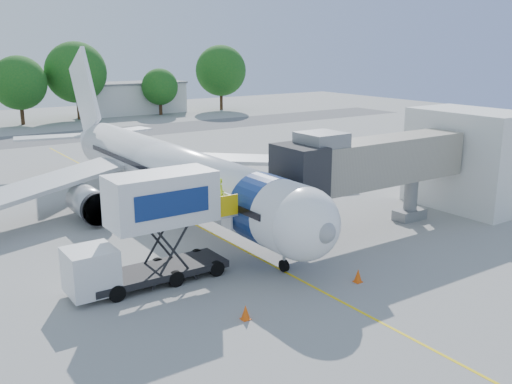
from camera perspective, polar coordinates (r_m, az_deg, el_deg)
ground at (r=37.55m, az=-5.98°, el=-3.33°), size 160.00×160.00×0.00m
guidance_line at (r=37.55m, az=-5.98°, el=-3.32°), size 0.15×70.00×0.01m
taxiway_strip at (r=76.32m, az=-21.29°, el=4.88°), size 120.00×10.00×0.01m
aircraft at (r=40.36m, az=-8.89°, el=2.17°), size 34.17×37.73×11.35m
jet_bridge at (r=35.64m, az=10.75°, el=2.75°), size 13.90×3.20×6.60m
terminal_stub at (r=43.76m, az=20.52°, el=3.11°), size 5.00×8.00×7.00m
catering_hiloader at (r=28.11m, az=-10.54°, el=-3.75°), size 8.50×2.44×5.50m
ground_tug at (r=26.09m, az=18.58°, el=-10.37°), size 4.25×3.04×1.53m
safety_cone_a at (r=29.04m, az=10.16°, el=-8.26°), size 0.42×0.42×0.68m
safety_cone_b at (r=24.97m, az=-1.05°, el=-11.96°), size 0.42×0.42×0.66m
outbuilding_right at (r=101.68m, az=-11.92°, el=9.23°), size 16.40×7.40×5.30m
tree_d at (r=91.31m, az=-22.61°, el=10.04°), size 7.87×7.87×10.03m
tree_e at (r=94.76m, az=-17.56°, el=11.34°), size 9.44×9.44×12.04m
tree_f at (r=98.03m, az=-9.60°, el=10.33°), size 6.05×6.05×7.71m
tree_g at (r=104.64m, az=-3.54°, el=12.02°), size 9.02×9.02×11.50m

